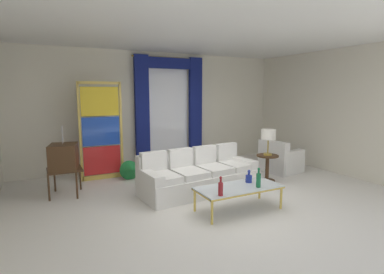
{
  "coord_description": "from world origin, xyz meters",
  "views": [
    {
      "loc": [
        -2.79,
        -4.57,
        1.96
      ],
      "look_at": [
        -0.01,
        0.9,
        1.05
      ],
      "focal_mm": 28.12,
      "sensor_mm": 36.0,
      "label": 1
    }
  ],
  "objects_px": {
    "bottle_crystal_tall": "(249,178)",
    "round_side_table": "(267,166)",
    "table_lamp_brass": "(268,136)",
    "coffee_table": "(239,188)",
    "bottle_blue_decanter": "(221,188)",
    "bottle_amber_squat": "(258,179)",
    "peacock_figurine": "(131,171)",
    "armchair_white": "(280,160)",
    "couch_white_long": "(197,176)",
    "stained_glass_divider": "(101,133)",
    "vintage_tv": "(64,158)"
  },
  "relations": [
    {
      "from": "bottle_crystal_tall",
      "to": "table_lamp_brass",
      "type": "bearing_deg",
      "value": 37.55
    },
    {
      "from": "coffee_table",
      "to": "bottle_crystal_tall",
      "type": "xyz_separation_m",
      "value": [
        0.3,
        0.12,
        0.11
      ]
    },
    {
      "from": "bottle_crystal_tall",
      "to": "round_side_table",
      "type": "height_order",
      "value": "bottle_crystal_tall"
    },
    {
      "from": "armchair_white",
      "to": "bottle_crystal_tall",
      "type": "bearing_deg",
      "value": -145.03
    },
    {
      "from": "coffee_table",
      "to": "bottle_amber_squat",
      "type": "bearing_deg",
      "value": -33.59
    },
    {
      "from": "table_lamp_brass",
      "to": "coffee_table",
      "type": "bearing_deg",
      "value": -145.14
    },
    {
      "from": "peacock_figurine",
      "to": "table_lamp_brass",
      "type": "bearing_deg",
      "value": -28.66
    },
    {
      "from": "coffee_table",
      "to": "peacock_figurine",
      "type": "relative_size",
      "value": 2.4
    },
    {
      "from": "stained_glass_divider",
      "to": "peacock_figurine",
      "type": "xyz_separation_m",
      "value": [
        0.54,
        -0.39,
        -0.84
      ]
    },
    {
      "from": "couch_white_long",
      "to": "table_lamp_brass",
      "type": "distance_m",
      "value": 1.84
    },
    {
      "from": "bottle_crystal_tall",
      "to": "stained_glass_divider",
      "type": "distance_m",
      "value": 3.48
    },
    {
      "from": "vintage_tv",
      "to": "armchair_white",
      "type": "relative_size",
      "value": 1.44
    },
    {
      "from": "bottle_crystal_tall",
      "to": "table_lamp_brass",
      "type": "distance_m",
      "value": 1.67
    },
    {
      "from": "bottle_blue_decanter",
      "to": "vintage_tv",
      "type": "bearing_deg",
      "value": 130.62
    },
    {
      "from": "table_lamp_brass",
      "to": "bottle_crystal_tall",
      "type": "bearing_deg",
      "value": -142.45
    },
    {
      "from": "vintage_tv",
      "to": "peacock_figurine",
      "type": "bearing_deg",
      "value": 16.63
    },
    {
      "from": "bottle_crystal_tall",
      "to": "armchair_white",
      "type": "distance_m",
      "value": 2.53
    },
    {
      "from": "bottle_amber_squat",
      "to": "armchair_white",
      "type": "height_order",
      "value": "armchair_white"
    },
    {
      "from": "table_lamp_brass",
      "to": "vintage_tv",
      "type": "bearing_deg",
      "value": 165.54
    },
    {
      "from": "couch_white_long",
      "to": "coffee_table",
      "type": "xyz_separation_m",
      "value": [
        0.14,
        -1.22,
        0.07
      ]
    },
    {
      "from": "coffee_table",
      "to": "stained_glass_divider",
      "type": "distance_m",
      "value": 3.44
    },
    {
      "from": "coffee_table",
      "to": "peacock_figurine",
      "type": "distance_m",
      "value": 2.79
    },
    {
      "from": "bottle_blue_decanter",
      "to": "round_side_table",
      "type": "height_order",
      "value": "bottle_blue_decanter"
    },
    {
      "from": "armchair_white",
      "to": "stained_glass_divider",
      "type": "distance_m",
      "value": 4.33
    },
    {
      "from": "armchair_white",
      "to": "couch_white_long",
      "type": "bearing_deg",
      "value": -172.11
    },
    {
      "from": "bottle_amber_squat",
      "to": "armchair_white",
      "type": "bearing_deg",
      "value": 39.67
    },
    {
      "from": "couch_white_long",
      "to": "peacock_figurine",
      "type": "height_order",
      "value": "couch_white_long"
    },
    {
      "from": "coffee_table",
      "to": "table_lamp_brass",
      "type": "distance_m",
      "value": 1.99
    },
    {
      "from": "couch_white_long",
      "to": "bottle_crystal_tall",
      "type": "height_order",
      "value": "couch_white_long"
    },
    {
      "from": "coffee_table",
      "to": "armchair_white",
      "type": "distance_m",
      "value": 2.84
    },
    {
      "from": "peacock_figurine",
      "to": "bottle_blue_decanter",
      "type": "bearing_deg",
      "value": -77.17
    },
    {
      "from": "armchair_white",
      "to": "stained_glass_divider",
      "type": "relative_size",
      "value": 0.42
    },
    {
      "from": "stained_glass_divider",
      "to": "armchair_white",
      "type": "bearing_deg",
      "value": -18.64
    },
    {
      "from": "coffee_table",
      "to": "stained_glass_divider",
      "type": "xyz_separation_m",
      "value": [
        -1.67,
        2.93,
        0.68
      ]
    },
    {
      "from": "coffee_table",
      "to": "vintage_tv",
      "type": "distance_m",
      "value": 3.32
    },
    {
      "from": "stained_glass_divider",
      "to": "table_lamp_brass",
      "type": "relative_size",
      "value": 3.86
    },
    {
      "from": "round_side_table",
      "to": "stained_glass_divider",
      "type": "bearing_deg",
      "value": 150.09
    },
    {
      "from": "coffee_table",
      "to": "table_lamp_brass",
      "type": "relative_size",
      "value": 2.53
    },
    {
      "from": "bottle_blue_decanter",
      "to": "bottle_crystal_tall",
      "type": "distance_m",
      "value": 0.87
    },
    {
      "from": "couch_white_long",
      "to": "bottle_amber_squat",
      "type": "relative_size",
      "value": 7.28
    },
    {
      "from": "bottle_amber_squat",
      "to": "armchair_white",
      "type": "distance_m",
      "value": 2.74
    },
    {
      "from": "coffee_table",
      "to": "bottle_amber_squat",
      "type": "xyz_separation_m",
      "value": [
        0.27,
        -0.18,
        0.17
      ]
    },
    {
      "from": "bottle_blue_decanter",
      "to": "bottle_amber_squat",
      "type": "relative_size",
      "value": 0.9
    },
    {
      "from": "bottle_crystal_tall",
      "to": "stained_glass_divider",
      "type": "xyz_separation_m",
      "value": [
        -1.97,
        2.81,
        0.57
      ]
    },
    {
      "from": "bottle_crystal_tall",
      "to": "bottle_amber_squat",
      "type": "relative_size",
      "value": 0.67
    },
    {
      "from": "vintage_tv",
      "to": "bottle_crystal_tall",
      "type": "bearing_deg",
      "value": -35.43
    },
    {
      "from": "bottle_blue_decanter",
      "to": "bottle_crystal_tall",
      "type": "height_order",
      "value": "bottle_blue_decanter"
    },
    {
      "from": "peacock_figurine",
      "to": "stained_glass_divider",
      "type": "bearing_deg",
      "value": 144.29
    },
    {
      "from": "bottle_blue_decanter",
      "to": "round_side_table",
      "type": "xyz_separation_m",
      "value": [
        2.05,
        1.31,
        -0.17
      ]
    },
    {
      "from": "peacock_figurine",
      "to": "table_lamp_brass",
      "type": "height_order",
      "value": "table_lamp_brass"
    }
  ]
}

